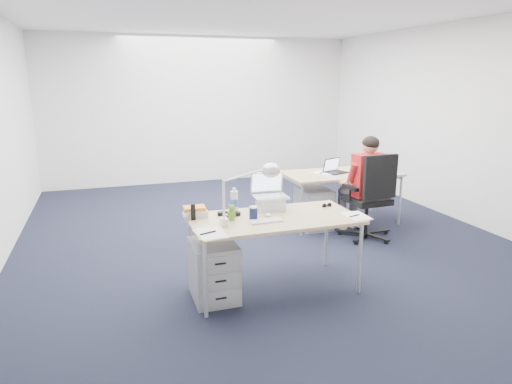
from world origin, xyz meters
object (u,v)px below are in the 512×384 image
desk_far (341,176)px  drawer_pedestal_near (214,271)px  headphones (229,214)px  book_stack (195,212)px  wireless_keyboard (266,221)px  water_bottle (234,200)px  desk_near (274,222)px  drawer_pedestal_far (314,208)px  far_cup (355,169)px  desk_lamp (242,193)px  silver_laptop (271,192)px  sunglasses (327,206)px  cordless_phone (193,212)px  computer_mouse (268,215)px  can_koozie (253,213)px  bear_figurine (232,212)px  office_chair (368,214)px  dark_laptop (337,166)px  seated_person (361,185)px

desk_far → drawer_pedestal_near: desk_far is taller
drawer_pedestal_near → headphones: (0.21, 0.22, 0.47)m
book_stack → wireless_keyboard: bearing=-31.3°
drawer_pedestal_near → water_bottle: water_bottle is taller
desk_near → drawer_pedestal_far: desk_near is taller
drawer_pedestal_near → far_cup: size_ratio=5.95×
drawer_pedestal_far → desk_lamp: (-1.53, -1.68, 0.74)m
desk_near → book_stack: 0.76m
silver_laptop → sunglasses: 0.61m
drawer_pedestal_far → silver_laptop: size_ratio=1.54×
cordless_phone → desk_lamp: bearing=-26.9°
headphones → sunglasses: headphones is taller
computer_mouse → headphones: bearing=168.0°
drawer_pedestal_far → can_koozie: size_ratio=4.30×
cordless_phone → far_cup: 2.98m
drawer_pedestal_near → drawer_pedestal_far: size_ratio=1.00×
wireless_keyboard → bear_figurine: 0.33m
bear_figurine → drawer_pedestal_near: bearing=-164.7°
wireless_keyboard → headphones: 0.40m
can_koozie → desk_lamp: desk_lamp is taller
silver_laptop → far_cup: 2.26m
office_chair → wireless_keyboard: size_ratio=3.62×
can_koozie → silver_laptop: bearing=45.0°
cordless_phone → drawer_pedestal_near: bearing=-46.6°
desk_far → dark_laptop: size_ratio=5.52×
desk_far → headphones: size_ratio=7.08×
desk_near → drawer_pedestal_far: (1.19, 1.59, -0.41)m
drawer_pedestal_near → drawer_pedestal_far: bearing=42.1°
desk_far → book_stack: book_stack is taller
desk_far → desk_lamp: size_ratio=2.81×
desk_near → bear_figurine: size_ratio=10.31×
silver_laptop → computer_mouse: 0.30m
silver_laptop → water_bottle: bearing=177.6°
drawer_pedestal_near → can_koozie: bearing=2.5°
seated_person → headphones: 2.26m
computer_mouse → far_cup: far_cup is taller
seated_person → dark_laptop: seated_person is taller
desk_near → can_koozie: can_koozie is taller
seated_person → wireless_keyboard: bearing=-149.3°
drawer_pedestal_far → headphones: size_ratio=2.43×
drawer_pedestal_near → dark_laptop: (2.16, 1.69, 0.56)m
computer_mouse → can_koozie: (-0.16, -0.05, 0.05)m
seated_person → computer_mouse: bearing=-151.3°
dark_laptop → far_cup: (0.28, -0.03, -0.06)m
can_koozie → water_bottle: bearing=108.2°
headphones → water_bottle: size_ratio=0.93×
drawer_pedestal_far → cordless_phone: bearing=-143.4°
computer_mouse → office_chair: bearing=40.9°
bear_figurine → dark_laptop: size_ratio=0.53×
cordless_phone → silver_laptop: bearing=11.9°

